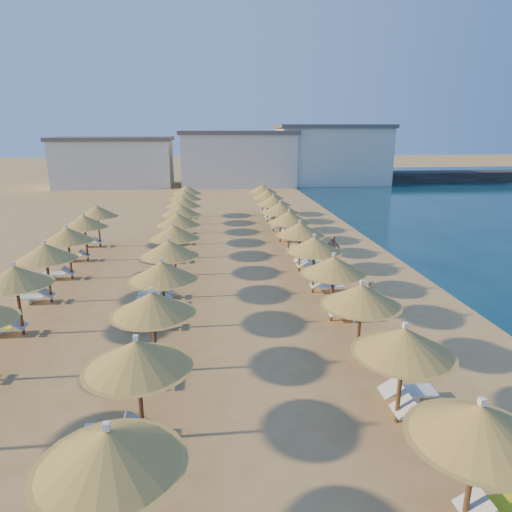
{
  "coord_description": "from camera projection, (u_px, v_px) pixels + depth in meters",
  "views": [
    {
      "loc": [
        -1.5,
        -18.68,
        7.77
      ],
      "look_at": [
        0.92,
        4.0,
        1.3
      ],
      "focal_mm": 32.0,
      "sensor_mm": 36.0,
      "label": 1
    }
  ],
  "objects": [
    {
      "name": "loungers",
      "position": [
        210.0,
        281.0,
        22.78
      ],
      "size": [
        15.24,
        37.96,
        0.66
      ],
      "color": "white",
      "rests_on": "ground"
    },
    {
      "name": "ground",
      "position": [
        245.0,
        309.0,
        20.14
      ],
      "size": [
        220.0,
        220.0,
        0.0
      ],
      "primitive_type": "plane",
      "color": "tan",
      "rests_on": "ground"
    },
    {
      "name": "jetty",
      "position": [
        419.0,
        177.0,
        66.31
      ],
      "size": [
        30.04,
        4.28,
        1.5
      ],
      "primitive_type": "cube",
      "rotation": [
        0.0,
        0.0,
        -0.01
      ],
      "color": "black",
      "rests_on": "ground"
    },
    {
      "name": "beachgoer_a",
      "position": [
        370.0,
        300.0,
        19.11
      ],
      "size": [
        0.56,
        0.67,
        1.58
      ],
      "primitive_type": "imported",
      "rotation": [
        0.0,
        0.0,
        -1.2
      ],
      "color": "tan",
      "rests_on": "ground"
    },
    {
      "name": "hotel_blocks",
      "position": [
        237.0,
        158.0,
        62.49
      ],
      "size": [
        45.38,
        9.43,
        8.1
      ],
      "color": "silver",
      "rests_on": "ground"
    },
    {
      "name": "parasol_row_east",
      "position": [
        307.0,
        237.0,
        23.18
      ],
      "size": [
        2.73,
        40.03,
        2.93
      ],
      "color": "brown",
      "rests_on": "ground"
    },
    {
      "name": "beachgoer_c",
      "position": [
        332.0,
        251.0,
        26.21
      ],
      "size": [
        1.12,
        1.0,
        1.82
      ],
      "primitive_type": "imported",
      "rotation": [
        0.0,
        0.0,
        -0.65
      ],
      "color": "tan",
      "rests_on": "ground"
    },
    {
      "name": "parasol_row_west",
      "position": [
        172.0,
        240.0,
        22.49
      ],
      "size": [
        2.73,
        40.03,
        2.93
      ],
      "color": "brown",
      "rests_on": "ground"
    },
    {
      "name": "parasol_row_inland",
      "position": [
        45.0,
        253.0,
        20.31
      ],
      "size": [
        2.73,
        23.07,
        2.93
      ],
      "color": "brown",
      "rests_on": "ground"
    }
  ]
}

